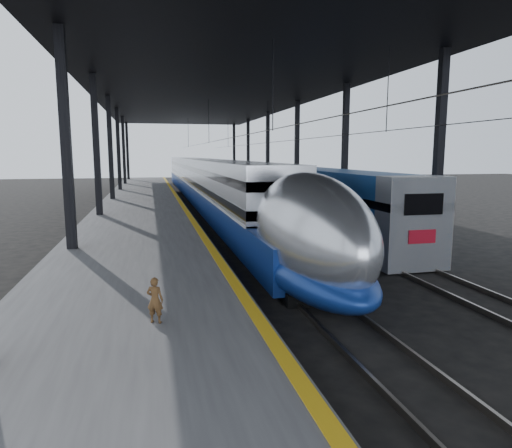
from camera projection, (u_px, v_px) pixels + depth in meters
name	position (u px, v px, depth m)	size (l,w,h in m)	color
ground	(251.00, 304.00, 13.82)	(160.00, 160.00, 0.00)	black
platform	(142.00, 212.00, 32.21)	(6.00, 80.00, 1.00)	#4C4C4F
yellow_strip	(181.00, 204.00, 32.76)	(0.30, 80.00, 0.01)	gold
rails	(252.00, 214.00, 34.07)	(6.52, 80.00, 0.16)	slate
canopy	(216.00, 88.00, 32.12)	(18.00, 75.00, 9.47)	black
tgv_train	(205.00, 184.00, 41.03)	(2.86, 65.20, 4.09)	silver
second_train	(256.00, 183.00, 43.30)	(2.68, 56.05, 3.68)	#164793
child	(155.00, 300.00, 9.51)	(0.36, 0.23, 0.98)	#54371C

